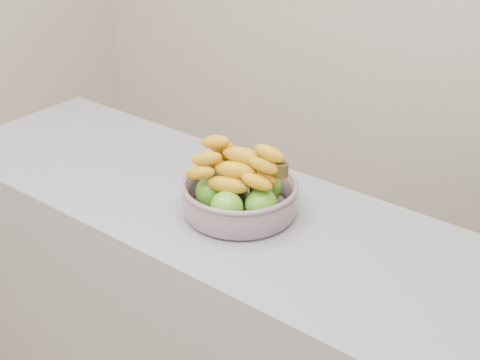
# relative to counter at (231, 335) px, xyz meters

# --- Properties ---
(counter) EXTENTS (2.00, 0.60, 0.90)m
(counter) POSITION_rel_counter_xyz_m (0.00, 0.00, 0.00)
(counter) COLOR gray
(counter) RESTS_ON ground
(fruit_bowl) EXTENTS (0.31, 0.31, 0.20)m
(fruit_bowl) POSITION_rel_counter_xyz_m (0.03, -0.00, 0.51)
(fruit_bowl) COLOR #929CAF
(fruit_bowl) RESTS_ON counter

